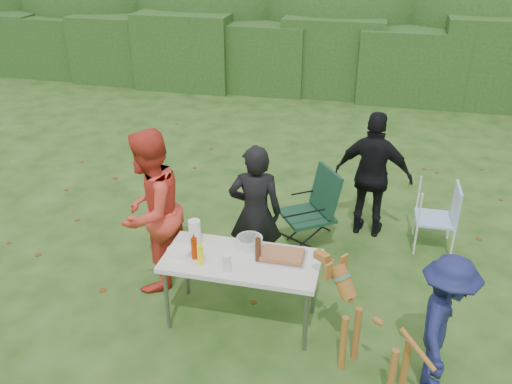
% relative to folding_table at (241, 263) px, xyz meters
% --- Properties ---
extents(ground, '(80.00, 80.00, 0.00)m').
position_rel_folding_table_xyz_m(ground, '(-0.01, 0.08, -0.69)').
color(ground, '#1E4211').
extents(hedge_row, '(22.00, 1.40, 1.70)m').
position_rel_folding_table_xyz_m(hedge_row, '(-0.01, 8.08, 0.16)').
color(hedge_row, '#23471C').
rests_on(hedge_row, ground).
extents(shrub_backdrop, '(20.00, 2.60, 3.20)m').
position_rel_folding_table_xyz_m(shrub_backdrop, '(-0.01, 9.68, 0.91)').
color(shrub_backdrop, '#3D6628').
rests_on(shrub_backdrop, ground).
extents(folding_table, '(1.50, 0.70, 0.74)m').
position_rel_folding_table_xyz_m(folding_table, '(0.00, 0.00, 0.00)').
color(folding_table, silver).
rests_on(folding_table, ground).
extents(person_cook, '(0.63, 0.47, 1.58)m').
position_rel_folding_table_xyz_m(person_cook, '(-0.06, 0.81, 0.11)').
color(person_cook, black).
rests_on(person_cook, ground).
extents(person_red_jacket, '(0.80, 0.96, 1.79)m').
position_rel_folding_table_xyz_m(person_red_jacket, '(-1.09, 0.40, 0.21)').
color(person_red_jacket, red).
rests_on(person_red_jacket, ground).
extents(person_black_puffy, '(1.00, 0.53, 1.62)m').
position_rel_folding_table_xyz_m(person_black_puffy, '(1.14, 2.03, 0.13)').
color(person_black_puffy, black).
rests_on(person_black_puffy, ground).
extents(child, '(0.60, 0.89, 1.27)m').
position_rel_folding_table_xyz_m(child, '(1.84, -0.38, -0.05)').
color(child, '#1A1E51').
rests_on(child, ground).
extents(dog, '(1.10, 0.95, 1.00)m').
position_rel_folding_table_xyz_m(dog, '(1.31, -0.50, -0.19)').
color(dog, '#986025').
rests_on(dog, ground).
extents(camping_chair, '(0.89, 0.89, 1.02)m').
position_rel_folding_table_xyz_m(camping_chair, '(0.42, 1.48, -0.18)').
color(camping_chair, '#153A26').
rests_on(camping_chair, ground).
extents(lawn_chair, '(0.51, 0.51, 0.85)m').
position_rel_folding_table_xyz_m(lawn_chair, '(1.93, 1.87, -0.26)').
color(lawn_chair, '#448BD9').
rests_on(lawn_chair, ground).
extents(food_tray, '(0.45, 0.30, 0.02)m').
position_rel_folding_table_xyz_m(food_tray, '(0.38, 0.11, 0.06)').
color(food_tray, '#B7B7BA').
rests_on(food_tray, folding_table).
extents(focaccia_bread, '(0.40, 0.26, 0.04)m').
position_rel_folding_table_xyz_m(focaccia_bread, '(0.38, 0.11, 0.09)').
color(focaccia_bread, '#A3693C').
rests_on(focaccia_bread, food_tray).
extents(mustard_bottle, '(0.06, 0.06, 0.20)m').
position_rel_folding_table_xyz_m(mustard_bottle, '(-0.35, -0.17, 0.15)').
color(mustard_bottle, '#FDF51A').
rests_on(mustard_bottle, folding_table).
extents(ketchup_bottle, '(0.06, 0.06, 0.22)m').
position_rel_folding_table_xyz_m(ketchup_bottle, '(-0.44, -0.09, 0.16)').
color(ketchup_bottle, '#9F2500').
rests_on(ketchup_bottle, folding_table).
extents(beer_bottle, '(0.06, 0.06, 0.24)m').
position_rel_folding_table_xyz_m(beer_bottle, '(0.16, 0.01, 0.17)').
color(beer_bottle, '#47230F').
rests_on(beer_bottle, folding_table).
extents(paper_towel_roll, '(0.12, 0.12, 0.26)m').
position_rel_folding_table_xyz_m(paper_towel_roll, '(-0.52, 0.16, 0.18)').
color(paper_towel_roll, white).
rests_on(paper_towel_roll, folding_table).
extents(cup_stack, '(0.08, 0.08, 0.18)m').
position_rel_folding_table_xyz_m(cup_stack, '(-0.08, -0.23, 0.14)').
color(cup_stack, white).
rests_on(cup_stack, folding_table).
extents(pasta_bowl, '(0.26, 0.26, 0.10)m').
position_rel_folding_table_xyz_m(pasta_bowl, '(0.02, 0.23, 0.10)').
color(pasta_bowl, silver).
rests_on(pasta_bowl, folding_table).
extents(plate_stack, '(0.24, 0.24, 0.05)m').
position_rel_folding_table_xyz_m(plate_stack, '(-0.61, -0.06, 0.08)').
color(plate_stack, white).
rests_on(plate_stack, folding_table).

